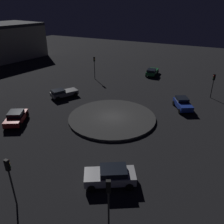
{
  "coord_description": "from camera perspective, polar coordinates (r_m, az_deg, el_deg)",
  "views": [
    {
      "loc": [
        11.82,
        -23.6,
        13.78
      ],
      "look_at": [
        0.0,
        0.0,
        0.95
      ],
      "focal_mm": 36.9,
      "sensor_mm": 36.0,
      "label": 1
    }
  ],
  "objects": [
    {
      "name": "traffic_light_south",
      "position": [
        18.05,
        -24.05,
        -13.73
      ],
      "size": [
        0.3,
        0.36,
        4.11
      ],
      "rotation": [
        0.0,
        0.0,
        1.56
      ],
      "color": "#2D2D2D",
      "rests_on": "ground_plane"
    },
    {
      "name": "traffic_light_southeast_near",
      "position": [
        14.95,
        -0.88,
        -20.07
      ],
      "size": [
        0.37,
        0.39,
        4.27
      ],
      "rotation": [
        0.0,
        0.0,
        2.02
      ],
      "color": "#2D2D2D",
      "rests_on": "ground_plane"
    },
    {
      "name": "traffic_light_northwest",
      "position": [
        44.54,
        -4.39,
        11.93
      ],
      "size": [
        0.38,
        0.39,
        4.32
      ],
      "rotation": [
        0.0,
        0.0,
        -0.91
      ],
      "color": "#2D2D2D",
      "rests_on": "ground_plane"
    },
    {
      "name": "car_silver",
      "position": [
        19.66,
        -0.34,
        -15.43
      ],
      "size": [
        4.56,
        3.7,
        1.52
      ],
      "rotation": [
        0.0,
        0.0,
        3.67
      ],
      "color": "silver",
      "rests_on": "ground_plane"
    },
    {
      "name": "car_blue",
      "position": [
        33.66,
        17.12,
        2.0
      ],
      "size": [
        3.36,
        4.15,
        1.52
      ],
      "rotation": [
        0.0,
        0.0,
        -1.06
      ],
      "color": "#1E38A5",
      "rests_on": "ground_plane"
    },
    {
      "name": "car_grey",
      "position": [
        36.99,
        -12.0,
        4.67
      ],
      "size": [
        3.52,
        4.46,
        1.37
      ],
      "rotation": [
        0.0,
        0.0,
        1.07
      ],
      "color": "slate",
      "rests_on": "ground_plane"
    },
    {
      "name": "roundabout_island",
      "position": [
        29.71,
        0.0,
        -1.4
      ],
      "size": [
        11.21,
        11.21,
        0.29
      ],
      "primitive_type": "cylinder",
      "color": "#383838",
      "rests_on": "ground_plane"
    },
    {
      "name": "car_green",
      "position": [
        48.13,
        9.9,
        9.83
      ],
      "size": [
        2.31,
        4.45,
        1.42
      ],
      "rotation": [
        0.0,
        0.0,
        1.66
      ],
      "color": "#1E7238",
      "rests_on": "ground_plane"
    },
    {
      "name": "ground_plane",
      "position": [
        29.78,
        0.0,
        -1.65
      ],
      "size": [
        118.58,
        118.58,
        0.0
      ],
      "primitive_type": "plane",
      "color": "black"
    },
    {
      "name": "car_red",
      "position": [
        30.81,
        -22.69,
        -1.19
      ],
      "size": [
        3.61,
        4.42,
        1.5
      ],
      "rotation": [
        0.0,
        0.0,
        2.09
      ],
      "color": "red",
      "rests_on": "ground_plane"
    },
    {
      "name": "traffic_light_northeast",
      "position": [
        38.57,
        23.81,
        7.0
      ],
      "size": [
        0.38,
        0.39,
        3.78
      ],
      "rotation": [
        0.0,
        0.0,
        -2.24
      ],
      "color": "#2D2D2D",
      "rests_on": "ground_plane"
    }
  ]
}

